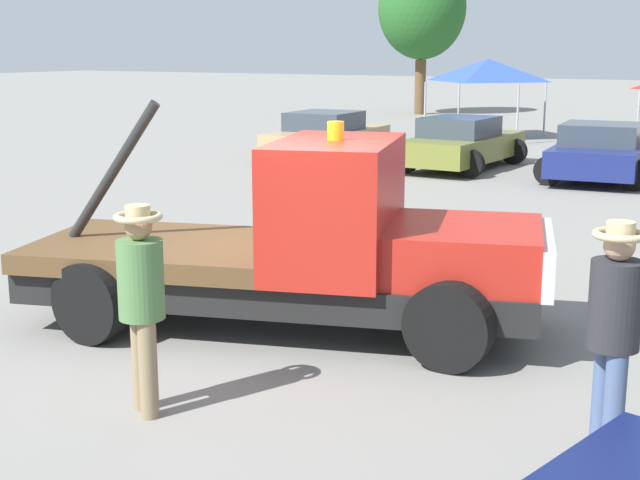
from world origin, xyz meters
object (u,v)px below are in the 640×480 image
Objects in this scene: tow_truck at (311,249)px; person_near_truck at (614,320)px; person_at_hood at (141,293)px; parked_car_tan at (327,136)px; parked_car_navy at (601,152)px; parked_car_olive at (461,143)px; canopy_tent_blue at (488,70)px; tree_left at (422,8)px.

tow_truck is 3.89m from person_near_truck.
person_at_hood is 17.63m from parked_car_tan.
tow_truck reaches higher than parked_car_navy.
person_near_truck is at bearing -172.33° from parked_car_navy.
parked_car_olive is at bearing -91.57° from parked_car_tan.
person_near_truck is at bearing -153.21° from parked_car_olive.
person_at_hood is (-3.62, -1.13, -0.01)m from person_near_truck.
canopy_tent_blue is at bearing 45.66° from person_at_hood.
parked_car_navy is at bearing -55.24° from canopy_tent_blue.
tree_left is (-8.34, 16.90, 4.13)m from parked_car_olive.
canopy_tent_blue is at bearing -55.20° from tree_left.
tree_left is at bearing 12.21° from parked_car_tan.
person_at_hood is 24.63m from canopy_tent_blue.
canopy_tent_blue reaches higher than parked_car_navy.
person_near_truck is at bearing -39.28° from person_at_hood.
parked_car_olive is 1.03× the size of parked_car_navy.
person_at_hood is 0.56× the size of canopy_tent_blue.
person_at_hood is at bearing -17.40° from person_near_truck.
parked_car_tan and parked_car_navy have the same top height.
person_near_truck is (3.54, -1.60, 0.17)m from tow_truck.
parked_car_olive is 0.64× the size of tree_left.
parked_car_navy is 9.97m from canopy_tent_blue.
tow_truck is 1.32× the size of parked_car_olive.
tow_truck is at bearing -163.90° from parked_car_olive.
tree_left reaches higher than parked_car_olive.
tree_left is (-6.29, 9.05, 2.48)m from canopy_tent_blue.
tow_truck is at bearing 174.04° from parked_car_navy.
parked_car_tan and parked_car_olive have the same top height.
canopy_tent_blue is at bearing -103.62° from person_near_truck.
person_near_truck is 18.44m from parked_car_tan.
person_near_truck reaches higher than parked_car_olive.
parked_car_olive is 8.27m from canopy_tent_blue.
person_at_hood is at bearing 173.99° from parked_car_navy.
parked_car_tan is 1.40× the size of canopy_tent_blue.
parked_car_navy is (0.36, 15.96, -0.42)m from person_at_hood.
person_near_truck is at bearing -68.85° from canopy_tent_blue.
canopy_tent_blue reaches higher than parked_car_olive.
tree_left reaches higher than person_near_truck.
person_at_hood is 0.41× the size of parked_car_navy.
person_at_hood reaches higher than parked_car_navy.
tree_left is (-15.15, 31.95, 3.70)m from person_near_truck.
person_at_hood is 0.40× the size of parked_car_olive.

